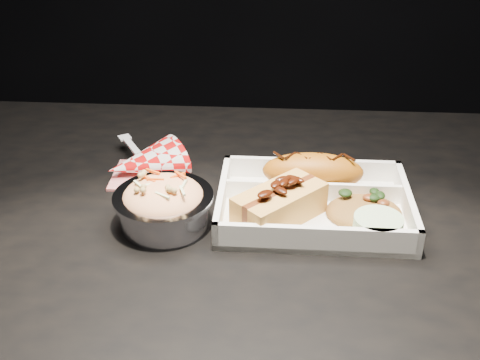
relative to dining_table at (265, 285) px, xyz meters
name	(u,v)px	position (x,y,z in m)	size (l,w,h in m)	color
dining_table	(265,285)	(0.00, 0.00, 0.00)	(1.20, 0.80, 0.75)	black
food_tray	(313,207)	(0.06, 0.04, 0.10)	(0.25, 0.18, 0.04)	white
fried_pastry	(313,172)	(0.06, 0.10, 0.12)	(0.14, 0.06, 0.05)	#A85B10
hotdog	(280,202)	(0.02, 0.02, 0.12)	(0.13, 0.13, 0.06)	#E2A44D
fried_rice_mound	(365,205)	(0.13, 0.03, 0.11)	(0.10, 0.08, 0.03)	#94622B
cupcake_liner	(378,228)	(0.14, -0.02, 0.11)	(0.06, 0.06, 0.03)	beige
foil_coleslaw_cup	(164,203)	(-0.13, 0.00, 0.12)	(0.13, 0.13, 0.07)	silver
napkin_fork	(144,163)	(-0.18, 0.14, 0.11)	(0.15, 0.16, 0.10)	red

